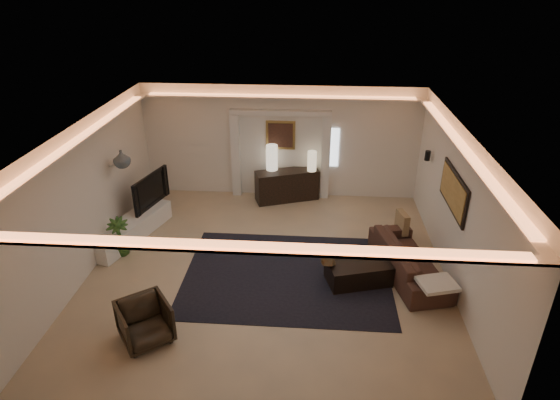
# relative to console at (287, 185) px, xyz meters

# --- Properties ---
(floor) EXTENTS (7.00, 7.00, 0.00)m
(floor) POSITION_rel_console_xyz_m (-0.19, -3.17, -0.40)
(floor) COLOR tan
(floor) RESTS_ON ground
(ceiling) EXTENTS (7.00, 7.00, 0.00)m
(ceiling) POSITION_rel_console_xyz_m (-0.19, -3.17, 2.50)
(ceiling) COLOR white
(ceiling) RESTS_ON ground
(wall_back) EXTENTS (7.00, 0.00, 7.00)m
(wall_back) POSITION_rel_console_xyz_m (-0.19, 0.33, 1.05)
(wall_back) COLOR silver
(wall_back) RESTS_ON ground
(wall_front) EXTENTS (7.00, 0.00, 7.00)m
(wall_front) POSITION_rel_console_xyz_m (-0.19, -6.67, 1.05)
(wall_front) COLOR silver
(wall_front) RESTS_ON ground
(wall_left) EXTENTS (0.00, 7.00, 7.00)m
(wall_left) POSITION_rel_console_xyz_m (-3.69, -3.17, 1.05)
(wall_left) COLOR silver
(wall_left) RESTS_ON ground
(wall_right) EXTENTS (0.00, 7.00, 7.00)m
(wall_right) POSITION_rel_console_xyz_m (3.31, -3.17, 1.05)
(wall_right) COLOR silver
(wall_right) RESTS_ON ground
(cove_soffit) EXTENTS (7.00, 7.00, 0.04)m
(cove_soffit) POSITION_rel_console_xyz_m (-0.19, -3.17, 2.22)
(cove_soffit) COLOR silver
(cove_soffit) RESTS_ON ceiling
(daylight_slit) EXTENTS (0.25, 0.03, 1.00)m
(daylight_slit) POSITION_rel_console_xyz_m (1.16, 0.31, 0.95)
(daylight_slit) COLOR white
(daylight_slit) RESTS_ON wall_back
(area_rug) EXTENTS (4.00, 3.00, 0.01)m
(area_rug) POSITION_rel_console_xyz_m (0.21, -3.37, -0.39)
(area_rug) COLOR black
(area_rug) RESTS_ON ground
(pilaster_left) EXTENTS (0.22, 0.20, 2.20)m
(pilaster_left) POSITION_rel_console_xyz_m (-1.34, 0.23, 0.70)
(pilaster_left) COLOR silver
(pilaster_left) RESTS_ON ground
(pilaster_right) EXTENTS (0.22, 0.20, 2.20)m
(pilaster_right) POSITION_rel_console_xyz_m (0.96, 0.23, 0.70)
(pilaster_right) COLOR silver
(pilaster_right) RESTS_ON ground
(alcove_header) EXTENTS (2.52, 0.20, 0.12)m
(alcove_header) POSITION_rel_console_xyz_m (-0.19, 0.23, 1.85)
(alcove_header) COLOR silver
(alcove_header) RESTS_ON wall_back
(painting_frame) EXTENTS (0.74, 0.04, 0.74)m
(painting_frame) POSITION_rel_console_xyz_m (-0.19, 0.30, 1.25)
(painting_frame) COLOR tan
(painting_frame) RESTS_ON wall_back
(painting_canvas) EXTENTS (0.62, 0.02, 0.62)m
(painting_canvas) POSITION_rel_console_xyz_m (-0.19, 0.27, 1.25)
(painting_canvas) COLOR #4C2D1E
(painting_canvas) RESTS_ON wall_back
(art_panel_frame) EXTENTS (0.04, 1.64, 0.74)m
(art_panel_frame) POSITION_rel_console_xyz_m (3.28, -2.87, 1.30)
(art_panel_frame) COLOR black
(art_panel_frame) RESTS_ON wall_right
(art_panel_gold) EXTENTS (0.02, 1.50, 0.62)m
(art_panel_gold) POSITION_rel_console_xyz_m (3.26, -2.87, 1.30)
(art_panel_gold) COLOR tan
(art_panel_gold) RESTS_ON wall_right
(wall_sconce) EXTENTS (0.12, 0.12, 0.22)m
(wall_sconce) POSITION_rel_console_xyz_m (3.19, -0.97, 1.28)
(wall_sconce) COLOR black
(wall_sconce) RESTS_ON wall_right
(wall_niche) EXTENTS (0.10, 0.55, 0.04)m
(wall_niche) POSITION_rel_console_xyz_m (-3.63, -1.77, 1.25)
(wall_niche) COLOR silver
(wall_niche) RESTS_ON wall_left
(console) EXTENTS (1.67, 1.01, 0.80)m
(console) POSITION_rel_console_xyz_m (0.00, 0.00, 0.00)
(console) COLOR black
(console) RESTS_ON ground
(lamp_left) EXTENTS (0.30, 0.30, 0.65)m
(lamp_left) POSITION_rel_console_xyz_m (-0.39, 0.08, 0.69)
(lamp_left) COLOR #FBEBCC
(lamp_left) RESTS_ON console
(lamp_right) EXTENTS (0.27, 0.27, 0.52)m
(lamp_right) POSITION_rel_console_xyz_m (0.63, 0.08, 0.69)
(lamp_right) COLOR beige
(lamp_right) RESTS_ON console
(media_ledge) EXTENTS (1.24, 2.38, 0.43)m
(media_ledge) POSITION_rel_console_xyz_m (-3.34, -2.20, -0.18)
(media_ledge) COLOR white
(media_ledge) RESTS_ON ground
(tv) EXTENTS (1.34, 0.52, 0.77)m
(tv) POSITION_rel_console_xyz_m (-3.18, -1.41, 0.43)
(tv) COLOR black
(tv) RESTS_ON media_ledge
(figurine) EXTENTS (0.14, 0.14, 0.35)m
(figurine) POSITION_rel_console_xyz_m (-3.34, -1.04, 0.24)
(figurine) COLOR black
(figurine) RESTS_ON media_ledge
(ginger_jar) EXTENTS (0.46, 0.46, 0.37)m
(ginger_jar) POSITION_rel_console_xyz_m (-3.34, -2.11, 1.46)
(ginger_jar) COLOR #4A5B65
(ginger_jar) RESTS_ON wall_niche
(plant) EXTENTS (0.54, 0.54, 0.82)m
(plant) POSITION_rel_console_xyz_m (-3.34, -2.85, 0.01)
(plant) COLOR #335D22
(plant) RESTS_ON ground
(sofa) EXTENTS (2.41, 1.39, 0.66)m
(sofa) POSITION_rel_console_xyz_m (2.59, -3.13, -0.07)
(sofa) COLOR #3E2614
(sofa) RESTS_ON ground
(throw_blanket) EXTENTS (0.74, 0.66, 0.07)m
(throw_blanket) POSITION_rel_console_xyz_m (2.85, -4.21, 0.15)
(throw_blanket) COLOR white
(throw_blanket) RESTS_ON sofa
(throw_pillow) EXTENTS (0.24, 0.47, 0.45)m
(throw_pillow) POSITION_rel_console_xyz_m (2.60, -2.05, 0.15)
(throw_pillow) COLOR #967950
(throw_pillow) RESTS_ON sofa
(coffee_table) EXTENTS (1.31, 0.94, 0.44)m
(coffee_table) POSITION_rel_console_xyz_m (1.59, -3.48, -0.20)
(coffee_table) COLOR black
(coffee_table) RESTS_ON ground
(bowl) EXTENTS (0.33, 0.33, 0.07)m
(bowl) POSITION_rel_console_xyz_m (1.00, -3.59, 0.04)
(bowl) COLOR #342615
(bowl) RESTS_ON coffee_table
(magazine) EXTENTS (0.23, 0.18, 0.03)m
(magazine) POSITION_rel_console_xyz_m (1.09, -3.26, 0.02)
(magazine) COLOR beige
(magazine) RESTS_ON coffee_table
(armchair) EXTENTS (1.07, 1.08, 0.71)m
(armchair) POSITION_rel_console_xyz_m (-1.95, -5.32, -0.05)
(armchair) COLOR #33281F
(armchair) RESTS_ON ground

